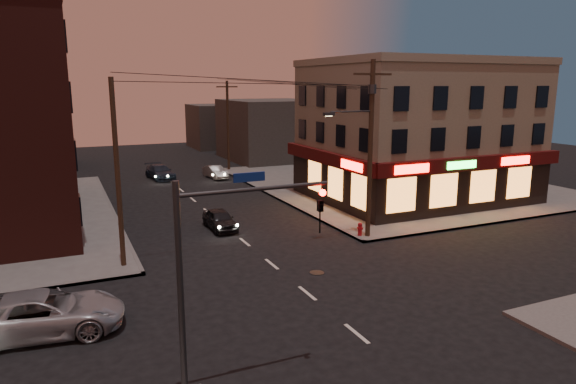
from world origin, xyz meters
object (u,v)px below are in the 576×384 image
suv_cross (43,314)px  sedan_near (220,219)px  sedan_mid (215,172)px  fire_hydrant (360,228)px  sedan_far (160,172)px

suv_cross → sedan_near: 14.36m
sedan_near → sedan_mid: 17.81m
suv_cross → sedan_mid: size_ratio=1.56×
suv_cross → fire_hydrant: suv_cross is taller
fire_hydrant → sedan_near: bearing=143.2°
sedan_mid → sedan_far: size_ratio=0.79×
sedan_mid → sedan_far: (-4.89, 1.72, 0.07)m
sedan_far → fire_hydrant: (7.02, -24.04, -0.08)m
sedan_mid → sedan_near: bearing=-112.6°
sedan_near → fire_hydrant: (6.90, -5.17, -0.04)m
sedan_near → suv_cross: bearing=-133.6°
sedan_near → sedan_mid: sedan_near is taller
sedan_near → sedan_far: (-0.12, 18.88, 0.05)m
suv_cross → fire_hydrant: bearing=-65.1°
suv_cross → sedan_far: (9.64, 29.42, -0.12)m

